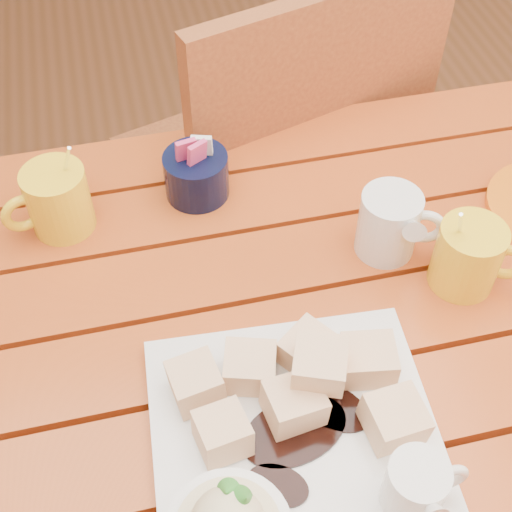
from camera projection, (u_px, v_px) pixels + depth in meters
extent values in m
cube|color=#9D3A14|center=(296.00, 432.00, 0.76)|extent=(1.20, 0.11, 0.03)
cube|color=#9D3A14|center=(270.00, 345.00, 0.84)|extent=(1.20, 0.11, 0.03)
cube|color=#9D3A14|center=(249.00, 272.00, 0.91)|extent=(1.20, 0.11, 0.03)
cube|color=#9D3A14|center=(230.00, 210.00, 0.98)|extent=(1.20, 0.11, 0.03)
cube|color=#9D3A14|center=(214.00, 156.00, 1.05)|extent=(1.20, 0.11, 0.03)
cube|color=#9D3A14|center=(214.00, 176.00, 1.11)|extent=(1.12, 0.04, 0.08)
cylinder|color=#9D3A14|center=(492.00, 254.00, 1.42)|extent=(0.06, 0.06, 0.72)
cube|color=white|center=(297.00, 444.00, 0.73)|extent=(0.31, 0.31, 0.02)
cube|color=#E98E47|center=(196.00, 383.00, 0.74)|extent=(0.06, 0.06, 0.04)
cube|color=#E98E47|center=(294.00, 404.00, 0.73)|extent=(0.06, 0.06, 0.04)
cube|color=#E98E47|center=(250.00, 367.00, 0.75)|extent=(0.06, 0.06, 0.04)
cube|color=#E98E47|center=(368.00, 360.00, 0.76)|extent=(0.06, 0.06, 0.04)
cube|color=#E98E47|center=(394.00, 419.00, 0.72)|extent=(0.06, 0.06, 0.04)
cube|color=#E98E47|center=(222.00, 433.00, 0.71)|extent=(0.06, 0.06, 0.04)
cube|color=#E98E47|center=(310.00, 351.00, 0.77)|extent=(0.07, 0.07, 0.04)
cube|color=#E98E47|center=(319.00, 364.00, 0.72)|extent=(0.07, 0.07, 0.04)
cone|color=#33872C|center=(243.00, 499.00, 0.60)|extent=(0.04, 0.04, 0.03)
cone|color=#33872C|center=(227.00, 491.00, 0.60)|extent=(0.03, 0.03, 0.03)
cylinder|color=white|center=(415.00, 486.00, 0.66)|extent=(0.06, 0.06, 0.06)
cylinder|color=black|center=(420.00, 474.00, 0.64)|extent=(0.05, 0.05, 0.01)
cone|color=white|center=(432.00, 507.00, 0.62)|extent=(0.03, 0.02, 0.03)
torus|color=white|center=(449.00, 477.00, 0.66)|extent=(0.04, 0.01, 0.04)
cylinder|color=yellow|center=(59.00, 200.00, 0.91)|extent=(0.08, 0.08, 0.09)
cylinder|color=black|center=(52.00, 178.00, 0.88)|extent=(0.07, 0.07, 0.01)
torus|color=yellow|center=(23.00, 213.00, 0.89)|extent=(0.06, 0.03, 0.06)
cylinder|color=silver|center=(64.00, 175.00, 0.89)|extent=(0.04, 0.04, 0.12)
cylinder|color=yellow|center=(467.00, 256.00, 0.85)|extent=(0.08, 0.08, 0.09)
cylinder|color=black|center=(474.00, 235.00, 0.82)|extent=(0.07, 0.07, 0.01)
torus|color=yellow|center=(507.00, 262.00, 0.84)|extent=(0.06, 0.03, 0.05)
cylinder|color=silver|center=(459.00, 235.00, 0.83)|extent=(0.04, 0.04, 0.12)
cylinder|color=white|center=(388.00, 224.00, 0.88)|extent=(0.08, 0.08, 0.09)
cylinder|color=white|center=(393.00, 201.00, 0.85)|extent=(0.06, 0.06, 0.01)
cone|color=white|center=(403.00, 228.00, 0.83)|extent=(0.04, 0.04, 0.03)
torus|color=white|center=(422.00, 217.00, 0.89)|extent=(0.05, 0.03, 0.05)
cylinder|color=black|center=(196.00, 175.00, 0.96)|extent=(0.09, 0.09, 0.06)
cube|color=#DD3C76|center=(186.00, 152.00, 0.92)|extent=(0.03, 0.02, 0.04)
cube|color=white|center=(202.00, 148.00, 0.93)|extent=(0.03, 0.02, 0.04)
cube|color=#DD3C76|center=(197.00, 155.00, 0.92)|extent=(0.03, 0.02, 0.04)
cube|color=brown|center=(255.00, 171.00, 1.44)|extent=(0.55, 0.55, 0.03)
cylinder|color=brown|center=(283.00, 171.00, 1.79)|extent=(0.04, 0.04, 0.45)
cylinder|color=brown|center=(144.00, 226.00, 1.66)|extent=(0.04, 0.04, 0.45)
cylinder|color=brown|center=(373.00, 273.00, 1.57)|extent=(0.04, 0.04, 0.45)
cylinder|color=brown|center=(220.00, 345.00, 1.45)|extent=(0.04, 0.04, 0.45)
cube|color=brown|center=(318.00, 129.00, 1.13)|extent=(0.44, 0.16, 0.47)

